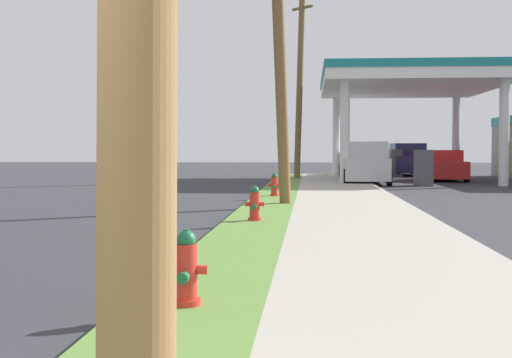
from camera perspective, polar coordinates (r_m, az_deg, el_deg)
fire_hydrant_nearest at (r=6.82m, az=-5.81°, el=-7.68°), size 0.42×0.38×0.74m
fire_hydrant_second at (r=14.67m, az=-0.11°, el=-2.18°), size 0.42×0.38×0.74m
fire_hydrant_third at (r=22.29m, az=1.54°, el=-0.57°), size 0.42×0.37×0.74m
utility_pole_midground at (r=19.00m, az=1.95°, el=11.02°), size 0.74×1.91×8.51m
utility_pole_background at (r=35.96m, az=3.64°, el=7.69°), size 1.10×1.05×9.36m
car_red_by_near_pump at (r=36.55m, az=15.20°, el=0.99°), size 1.95×4.50×1.57m
truck_silver_at_forecourt at (r=32.93m, az=9.06°, el=1.22°), size 2.28×5.46×1.97m
truck_navy_on_apron at (r=43.40m, az=12.22°, el=1.51°), size 2.40×5.50×1.97m
truck_white_at_far_bay at (r=39.76m, az=8.38°, el=1.45°), size 2.27×5.46×1.97m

